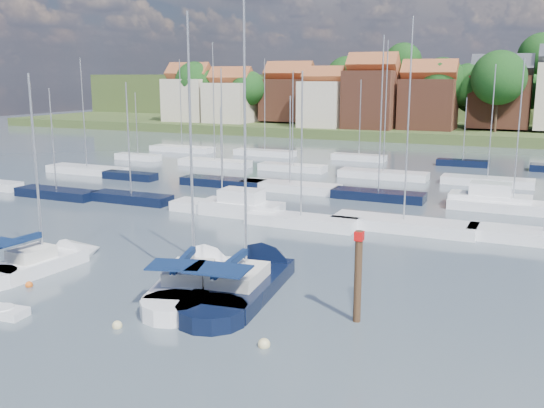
% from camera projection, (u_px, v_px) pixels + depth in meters
% --- Properties ---
extents(ground, '(260.00, 260.00, 0.00)m').
position_uv_depth(ground, '(367.00, 183.00, 66.78)').
color(ground, '#3F4B56').
rests_on(ground, ground).
extents(sailboat_left, '(3.20, 9.40, 12.66)m').
position_uv_depth(sailboat_left, '(50.00, 261.00, 37.18)').
color(sailboat_left, white).
rests_on(sailboat_left, ground).
extents(sailboat_centre, '(6.45, 12.25, 16.09)m').
position_uv_depth(sailboat_centre, '(199.00, 275.00, 34.63)').
color(sailboat_centre, white).
rests_on(sailboat_centre, ground).
extents(sailboat_navy, '(4.96, 13.50, 18.19)m').
position_uv_depth(sailboat_navy, '(254.00, 276.00, 34.44)').
color(sailboat_navy, black).
rests_on(sailboat_navy, ground).
extents(tender, '(2.57, 1.37, 0.53)m').
position_uv_depth(tender, '(2.00, 312.00, 29.63)').
color(tender, white).
rests_on(tender, ground).
extents(timber_piling, '(0.40, 0.40, 6.73)m').
position_uv_depth(timber_piling, '(357.00, 295.00, 28.73)').
color(timber_piling, '#4C331E').
rests_on(timber_piling, ground).
extents(buoy_c, '(0.42, 0.42, 0.42)m').
position_uv_depth(buoy_c, '(29.00, 287.00, 33.79)').
color(buoy_c, '#D85914').
rests_on(buoy_c, ground).
extents(buoy_d, '(0.47, 0.47, 0.47)m').
position_uv_depth(buoy_d, '(117.00, 328.00, 28.28)').
color(buoy_d, beige).
rests_on(buoy_d, ground).
extents(buoy_e, '(0.50, 0.50, 0.50)m').
position_uv_depth(buoy_e, '(247.00, 274.00, 35.94)').
color(buoy_e, '#D85914').
rests_on(buoy_e, ground).
extents(buoy_f, '(0.55, 0.55, 0.55)m').
position_uv_depth(buoy_f, '(264.00, 347.00, 26.30)').
color(buoy_f, beige).
rests_on(buoy_f, ground).
extents(marina_field, '(79.62, 41.41, 15.93)m').
position_uv_depth(marina_field, '(373.00, 187.00, 61.60)').
color(marina_field, white).
rests_on(marina_field, ground).
extents(far_shore_town, '(212.46, 90.00, 22.27)m').
position_uv_depth(far_shore_town, '(480.00, 105.00, 147.49)').
color(far_shore_town, '#435028').
rests_on(far_shore_town, ground).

